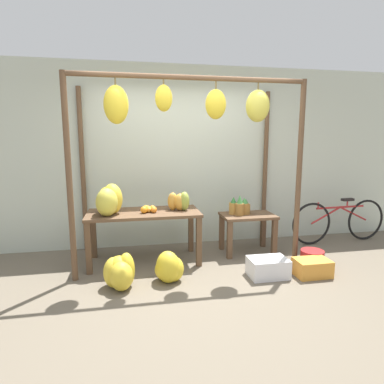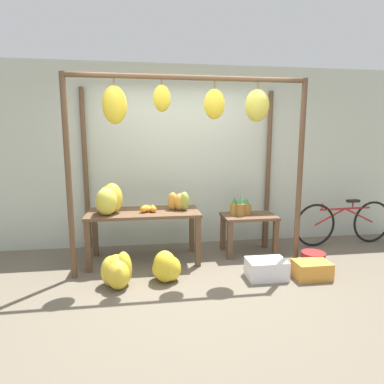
{
  "view_description": "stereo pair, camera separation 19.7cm",
  "coord_description": "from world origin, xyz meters",
  "px_view_note": "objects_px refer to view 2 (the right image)",
  "views": [
    {
      "loc": [
        -0.73,
        -3.44,
        1.68
      ],
      "look_at": [
        0.09,
        0.85,
        0.96
      ],
      "focal_mm": 30.0,
      "sensor_mm": 36.0,
      "label": 1
    },
    {
      "loc": [
        -0.54,
        -3.48,
        1.68
      ],
      "look_at": [
        0.09,
        0.85,
        0.96
      ],
      "focal_mm": 30.0,
      "sensor_mm": 36.0,
      "label": 2
    }
  ],
  "objects_px": {
    "fruit_crate_white": "(266,269)",
    "fruit_crate_purple": "(312,270)",
    "banana_pile_ground_right": "(166,268)",
    "parked_bicycle": "(344,222)",
    "orange_pile": "(149,209)",
    "papaya_pile": "(180,201)",
    "blue_bucket": "(313,260)",
    "pineapple_cluster": "(242,207)",
    "banana_pile_ground_left": "(117,271)",
    "banana_pile_on_table": "(108,200)"
  },
  "relations": [
    {
      "from": "papaya_pile",
      "to": "blue_bucket",
      "type": "bearing_deg",
      "value": -19.08
    },
    {
      "from": "banana_pile_on_table",
      "to": "blue_bucket",
      "type": "relative_size",
      "value": 1.7
    },
    {
      "from": "orange_pile",
      "to": "fruit_crate_purple",
      "type": "relative_size",
      "value": 0.52
    },
    {
      "from": "orange_pile",
      "to": "fruit_crate_purple",
      "type": "bearing_deg",
      "value": -22.81
    },
    {
      "from": "banana_pile_ground_left",
      "to": "fruit_crate_white",
      "type": "bearing_deg",
      "value": -0.9
    },
    {
      "from": "banana_pile_ground_right",
      "to": "papaya_pile",
      "type": "height_order",
      "value": "papaya_pile"
    },
    {
      "from": "blue_bucket",
      "to": "papaya_pile",
      "type": "height_order",
      "value": "papaya_pile"
    },
    {
      "from": "papaya_pile",
      "to": "banana_pile_ground_right",
      "type": "bearing_deg",
      "value": -108.85
    },
    {
      "from": "fruit_crate_purple",
      "to": "banana_pile_ground_right",
      "type": "bearing_deg",
      "value": 174.53
    },
    {
      "from": "blue_bucket",
      "to": "fruit_crate_purple",
      "type": "relative_size",
      "value": 0.72
    },
    {
      "from": "fruit_crate_white",
      "to": "parked_bicycle",
      "type": "xyz_separation_m",
      "value": [
        1.71,
        1.05,
        0.24
      ]
    },
    {
      "from": "fruit_crate_white",
      "to": "fruit_crate_purple",
      "type": "height_order",
      "value": "fruit_crate_white"
    },
    {
      "from": "pineapple_cluster",
      "to": "fruit_crate_white",
      "type": "relative_size",
      "value": 0.65
    },
    {
      "from": "banana_pile_on_table",
      "to": "fruit_crate_white",
      "type": "xyz_separation_m",
      "value": [
        1.93,
        -0.72,
        -0.77
      ]
    },
    {
      "from": "pineapple_cluster",
      "to": "papaya_pile",
      "type": "bearing_deg",
      "value": -173.1
    },
    {
      "from": "pineapple_cluster",
      "to": "parked_bicycle",
      "type": "xyz_separation_m",
      "value": [
        1.76,
        0.16,
        -0.33
      ]
    },
    {
      "from": "pineapple_cluster",
      "to": "fruit_crate_purple",
      "type": "bearing_deg",
      "value": -58.37
    },
    {
      "from": "banana_pile_on_table",
      "to": "banana_pile_ground_left",
      "type": "xyz_separation_m",
      "value": [
        0.14,
        -0.69,
        -0.7
      ]
    },
    {
      "from": "pineapple_cluster",
      "to": "banana_pile_ground_right",
      "type": "height_order",
      "value": "pineapple_cluster"
    },
    {
      "from": "orange_pile",
      "to": "blue_bucket",
      "type": "xyz_separation_m",
      "value": [
        2.12,
        -0.54,
        -0.64
      ]
    },
    {
      "from": "banana_pile_on_table",
      "to": "fruit_crate_purple",
      "type": "bearing_deg",
      "value": -17.9
    },
    {
      "from": "fruit_crate_white",
      "to": "parked_bicycle",
      "type": "height_order",
      "value": "parked_bicycle"
    },
    {
      "from": "papaya_pile",
      "to": "banana_pile_ground_left",
      "type": "bearing_deg",
      "value": -136.88
    },
    {
      "from": "papaya_pile",
      "to": "fruit_crate_purple",
      "type": "height_order",
      "value": "papaya_pile"
    },
    {
      "from": "banana_pile_on_table",
      "to": "papaya_pile",
      "type": "height_order",
      "value": "banana_pile_on_table"
    },
    {
      "from": "pineapple_cluster",
      "to": "blue_bucket",
      "type": "bearing_deg",
      "value": -42.2
    },
    {
      "from": "banana_pile_ground_left",
      "to": "blue_bucket",
      "type": "bearing_deg",
      "value": 3.87
    },
    {
      "from": "banana_pile_on_table",
      "to": "pineapple_cluster",
      "type": "xyz_separation_m",
      "value": [
        1.88,
        0.18,
        -0.19
      ]
    },
    {
      "from": "banana_pile_ground_left",
      "to": "papaya_pile",
      "type": "bearing_deg",
      "value": 43.12
    },
    {
      "from": "banana_pile_ground_left",
      "to": "banana_pile_ground_right",
      "type": "bearing_deg",
      "value": 5.93
    },
    {
      "from": "orange_pile",
      "to": "banana_pile_ground_right",
      "type": "relative_size",
      "value": 0.53
    },
    {
      "from": "fruit_crate_white",
      "to": "papaya_pile",
      "type": "relative_size",
      "value": 1.54
    },
    {
      "from": "papaya_pile",
      "to": "parked_bicycle",
      "type": "bearing_deg",
      "value": 5.74
    },
    {
      "from": "banana_pile_ground_right",
      "to": "banana_pile_on_table",
      "type": "bearing_deg",
      "value": 138.44
    },
    {
      "from": "pineapple_cluster",
      "to": "fruit_crate_white",
      "type": "height_order",
      "value": "pineapple_cluster"
    },
    {
      "from": "orange_pile",
      "to": "blue_bucket",
      "type": "distance_m",
      "value": 2.28
    },
    {
      "from": "banana_pile_ground_right",
      "to": "parked_bicycle",
      "type": "relative_size",
      "value": 0.24
    },
    {
      "from": "parked_bicycle",
      "to": "orange_pile",
      "type": "bearing_deg",
      "value": -174.25
    },
    {
      "from": "fruit_crate_purple",
      "to": "pineapple_cluster",
      "type": "bearing_deg",
      "value": 121.63
    },
    {
      "from": "banana_pile_ground_left",
      "to": "fruit_crate_white",
      "type": "xyz_separation_m",
      "value": [
        1.79,
        -0.03,
        -0.07
      ]
    },
    {
      "from": "parked_bicycle",
      "to": "banana_pile_ground_left",
      "type": "bearing_deg",
      "value": -163.64
    },
    {
      "from": "blue_bucket",
      "to": "parked_bicycle",
      "type": "height_order",
      "value": "parked_bicycle"
    },
    {
      "from": "banana_pile_on_table",
      "to": "banana_pile_ground_right",
      "type": "xyz_separation_m",
      "value": [
        0.71,
        -0.63,
        -0.72
      ]
    },
    {
      "from": "parked_bicycle",
      "to": "papaya_pile",
      "type": "xyz_separation_m",
      "value": [
        -2.69,
        -0.27,
        0.47
      ]
    },
    {
      "from": "pineapple_cluster",
      "to": "blue_bucket",
      "type": "height_order",
      "value": "pineapple_cluster"
    },
    {
      "from": "pineapple_cluster",
      "to": "blue_bucket",
      "type": "distance_m",
      "value": 1.19
    },
    {
      "from": "banana_pile_on_table",
      "to": "fruit_crate_white",
      "type": "distance_m",
      "value": 2.2
    },
    {
      "from": "fruit_crate_white",
      "to": "parked_bicycle",
      "type": "relative_size",
      "value": 0.27
    },
    {
      "from": "banana_pile_ground_left",
      "to": "papaya_pile",
      "type": "height_order",
      "value": "papaya_pile"
    },
    {
      "from": "banana_pile_ground_right",
      "to": "fruit_crate_white",
      "type": "bearing_deg",
      "value": -4.09
    }
  ]
}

